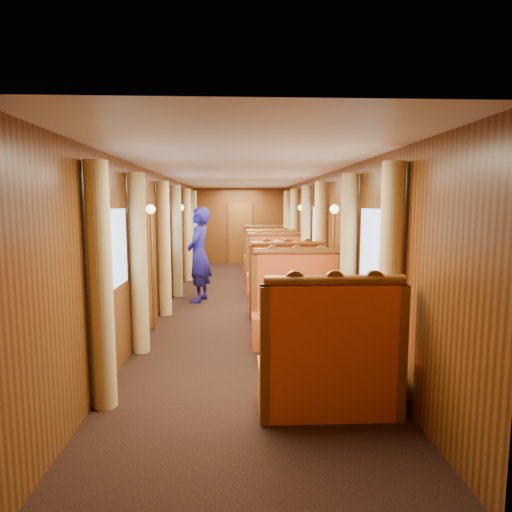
{
  "coord_description": "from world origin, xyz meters",
  "views": [
    {
      "loc": [
        -0.09,
        -8.29,
        1.95
      ],
      "look_at": [
        0.23,
        -0.84,
        1.05
      ],
      "focal_mm": 30.0,
      "sensor_mm": 36.0,
      "label": 1
    }
  ],
  "objects": [
    {
      "name": "window_right_mid",
      "position": [
        1.49,
        0.0,
        1.45
      ],
      "size": [
        0.01,
        1.2,
        0.9
      ],
      "primitive_type": null,
      "rotation": [
        1.57,
        0.0,
        -1.57
      ],
      "color": "#85ADDF",
      "rests_on": "wall_right"
    },
    {
      "name": "fruit_plate",
      "position": [
        1.07,
        -3.6,
        0.77
      ],
      "size": [
        0.22,
        0.22,
        0.05
      ],
      "rotation": [
        0.0,
        0.0,
        0.25
      ],
      "color": "white",
      "rests_on": "table_near"
    },
    {
      "name": "sconce_left_fore",
      "position": [
        -1.4,
        -1.75,
        1.38
      ],
      "size": [
        0.14,
        0.14,
        1.95
      ],
      "color": "#BF8C3F",
      "rests_on": "floor"
    },
    {
      "name": "window_left_far",
      "position": [
        -1.49,
        3.5,
        1.45
      ],
      "size": [
        0.01,
        1.2,
        0.9
      ],
      "primitive_type": null,
      "rotation": [
        1.57,
        0.0,
        1.57
      ],
      "color": "#85ADDF",
      "rests_on": "wall_left"
    },
    {
      "name": "curtain_left_mid_a",
      "position": [
        -1.38,
        -0.78,
        1.18
      ],
      "size": [
        0.22,
        0.22,
        2.35
      ],
      "primitive_type": "cylinder",
      "color": "#D9BB6F",
      "rests_on": "floor"
    },
    {
      "name": "table_far",
      "position": [
        0.75,
        3.5,
        0.38
      ],
      "size": [
        1.05,
        0.72,
        0.75
      ],
      "primitive_type": "cube",
      "color": "white",
      "rests_on": "floor"
    },
    {
      "name": "passenger",
      "position": [
        0.75,
        0.72,
        0.74
      ],
      "size": [
        0.4,
        0.44,
        0.76
      ],
      "color": "beige",
      "rests_on": "banquette_mid_aft"
    },
    {
      "name": "window_left_near",
      "position": [
        -1.49,
        -3.5,
        1.45
      ],
      "size": [
        0.01,
        1.2,
        0.9
      ],
      "primitive_type": null,
      "rotation": [
        1.57,
        0.0,
        1.57
      ],
      "color": "#85ADDF",
      "rests_on": "wall_left"
    },
    {
      "name": "teapot_back",
      "position": [
        0.66,
        -3.42,
        0.81
      ],
      "size": [
        0.16,
        0.12,
        0.13
      ],
      "primitive_type": null,
      "rotation": [
        0.0,
        0.0,
        -0.01
      ],
      "color": "silver",
      "rests_on": "tea_tray"
    },
    {
      "name": "rose_vase_mid",
      "position": [
        0.75,
        -0.01,
        0.93
      ],
      "size": [
        0.06,
        0.06,
        0.36
      ],
      "rotation": [
        0.0,
        0.0,
        -0.16
      ],
      "color": "silver",
      "rests_on": "table_mid"
    },
    {
      "name": "tea_tray",
      "position": [
        0.65,
        -3.52,
        0.76
      ],
      "size": [
        0.42,
        0.38,
        0.01
      ],
      "primitive_type": "cube",
      "rotation": [
        0.0,
        0.0,
        -0.43
      ],
      "color": "silver",
      "rests_on": "table_near"
    },
    {
      "name": "teapot_right",
      "position": [
        0.7,
        -3.65,
        0.81
      ],
      "size": [
        0.18,
        0.16,
        0.12
      ],
      "primitive_type": null,
      "rotation": [
        0.0,
        0.0,
        0.4
      ],
      "color": "silver",
      "rests_on": "tea_tray"
    },
    {
      "name": "sconce_left_aft",
      "position": [
        -1.4,
        1.75,
        1.38
      ],
      "size": [
        0.14,
        0.14,
        1.95
      ],
      "color": "#BF8C3F",
      "rests_on": "floor"
    },
    {
      "name": "window_right_far",
      "position": [
        1.49,
        3.5,
        1.45
      ],
      "size": [
        0.01,
        1.2,
        0.9
      ],
      "primitive_type": null,
      "rotation": [
        1.57,
        0.0,
        -1.57
      ],
      "color": "#85ADDF",
      "rests_on": "wall_right"
    },
    {
      "name": "curtain_left_far_b",
      "position": [
        -1.38,
        4.28,
        1.18
      ],
      "size": [
        0.22,
        0.22,
        2.35
      ],
      "primitive_type": "cylinder",
      "color": "#D9BB6F",
      "rests_on": "floor"
    },
    {
      "name": "banquette_mid_aft",
      "position": [
        0.75,
        1.01,
        0.42
      ],
      "size": [
        1.3,
        0.55,
        1.34
      ],
      "color": "#B32613",
      "rests_on": "floor"
    },
    {
      "name": "curtain_left_near_b",
      "position": [
        -1.38,
        -2.72,
        1.18
      ],
      "size": [
        0.22,
        0.22,
        2.35
      ],
      "primitive_type": "cylinder",
      "color": "#D9BB6F",
      "rests_on": "floor"
    },
    {
      "name": "banquette_near_fwd",
      "position": [
        0.75,
        -4.51,
        0.42
      ],
      "size": [
        1.3,
        0.55,
        1.34
      ],
      "color": "#B32613",
      "rests_on": "floor"
    },
    {
      "name": "doorway_far",
      "position": [
        0.0,
        5.97,
        1.0
      ],
      "size": [
        0.8,
        0.04,
        2.0
      ],
      "primitive_type": "cube",
      "color": "brown",
      "rests_on": "floor"
    },
    {
      "name": "wall_far",
      "position": [
        0.0,
        6.0,
        1.25
      ],
      "size": [
        3.0,
        0.01,
        2.5
      ],
      "primitive_type": null,
      "rotation": [
        1.57,
        0.0,
        0.0
      ],
      "color": "brown",
      "rests_on": "floor"
    },
    {
      "name": "wall_near",
      "position": [
        0.0,
        -6.0,
        1.25
      ],
      "size": [
        3.0,
        0.01,
        2.5
      ],
      "primitive_type": null,
      "rotation": [
        -1.57,
        0.0,
        0.0
      ],
      "color": "brown",
      "rests_on": "floor"
    },
    {
      "name": "curtain_right_mid_b",
      "position": [
        1.38,
        0.78,
        1.18
      ],
      "size": [
        0.22,
        0.22,
        2.35
      ],
      "primitive_type": "cylinder",
      "color": "#D9BB6F",
      "rests_on": "floor"
    },
    {
      "name": "curtain_right_mid_a",
      "position": [
        1.38,
        -0.78,
        1.18
      ],
      "size": [
        0.22,
        0.22,
        2.35
      ],
      "primitive_type": "cylinder",
      "color": "#D9BB6F",
      "rests_on": "floor"
    },
    {
      "name": "cup_outboard",
      "position": [
        0.41,
        -3.24,
        0.86
      ],
      "size": [
        0.08,
        0.08,
        0.26
      ],
      "rotation": [
        0.0,
        0.0,
        0.35
      ],
      "color": "white",
      "rests_on": "table_near"
    },
    {
      "name": "curtain_right_near_a",
      "position": [
        1.38,
        -4.28,
        1.18
      ],
      "size": [
        0.22,
        0.22,
        2.35
      ],
      "primitive_type": "cylinder",
      "color": "#D9BB6F",
      "rests_on": "floor"
    },
    {
      "name": "table_near",
      "position": [
        0.75,
        -3.5,
        0.38
      ],
      "size": [
        1.05,
        0.72,
        0.75
      ],
      "primitive_type": "cube",
      "color": "white",
      "rests_on": "floor"
    },
    {
      "name": "cup_inboard",
      "position": [
        0.34,
        -3.38,
        0.86
      ],
      "size": [
        0.08,
        0.08,
        0.26
      ],
      "rotation": [
        0.0,
        0.0,
        -0.35
      ],
      "color": "white",
      "rests_on": "table_near"
    },
    {
      "name": "curtain_right_far_a",
      "position": [
        1.38,
        2.72,
        1.18
      ],
      "size": [
        0.22,
        0.22,
        2.35
      ],
      "primitive_type": "cylinder",
      "color": "#D9BB6F",
      "rests_on": "floor"
    },
    {
      "name": "sconce_right_fore",
      "position": [
        1.4,
        -1.75,
        1.38
      ],
      "size": [
        0.14,
        0.14,
        1.95
      ],
      "color": "#BF8C3F",
      "rests_on": "floor"
    },
    {
      "name": "banquette_far_fwd",
      "position": [
        0.75,
        2.49,
        0.42
      ],
      "size": [
        1.3,
        0.55,
        1.34
      ],
      "color": "#B32613",
      "rests_on": "floor"
    },
    {
      "name": "ceiling",
      "position": [
        0.0,
        0.0,
        2.5
      ],
      "size": [
        3.0,
        12.0,
        0.01
      ],
      "primitive_type": null,
      "rotation": [
        3.14,
        0.0,
        0.0
      ],
      "color": "silver",
      "rests_on": "wall_left"
    },
    {
      "name": "curtain_left_near_a",
      "position": [
        -1.38,
        -4.28,
        1.18
      ],
      "size": [
        0.22,
        0.22,
        2.35
      ],
      "primitive_type": "cylinder",
      "color": "#D9BB6F",
      "rests_on": "floor"
    },
    {
      "name": "wall_left",
      "position": [
        -1.5,
        0.0,
        1.25
      ],
      "size": [
        0.01,
        12.0,
        2.5
      ],
      "primitive_type": null,
      "rotation": [
        1.57,
        0.0,
        1.57
      ],
      "color": "brown",
      "rests_on": "floor"
    },
    {
      "name": "wall_right",
      "position": [
        1.5,
        0.0,
        1.25
      ],
      "size": [
        0.01,
        12.0,
        2.5
      ],
      "primitive_type": null,
      "rotation": [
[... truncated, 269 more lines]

